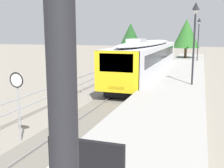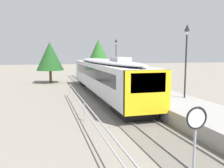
# 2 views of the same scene
# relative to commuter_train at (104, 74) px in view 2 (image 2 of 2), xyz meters

# --- Properties ---
(ground_plane) EXTENTS (160.00, 160.00, 0.00)m
(ground_plane) POSITION_rel_commuter_train_xyz_m (-3.00, -7.19, -2.15)
(ground_plane) COLOR gray
(track_rails) EXTENTS (3.20, 60.00, 0.14)m
(track_rails) POSITION_rel_commuter_train_xyz_m (0.00, -7.19, -2.12)
(track_rails) COLOR #6B665B
(track_rails) RESTS_ON ground
(commuter_train) EXTENTS (2.82, 20.98, 3.74)m
(commuter_train) POSITION_rel_commuter_train_xyz_m (0.00, 0.00, 0.00)
(commuter_train) COLOR silver
(commuter_train) RESTS_ON track_rails
(station_platform) EXTENTS (3.90, 60.00, 0.90)m
(station_platform) POSITION_rel_commuter_train_xyz_m (3.25, -7.19, -1.70)
(station_platform) COLOR #999691
(station_platform) RESTS_ON ground
(platform_lamp_mid_platform) EXTENTS (0.34, 0.34, 5.35)m
(platform_lamp_mid_platform) POSITION_rel_commuter_train_xyz_m (4.36, -7.24, 2.47)
(platform_lamp_mid_platform) COLOR #232328
(platform_lamp_mid_platform) RESTS_ON station_platform
(platform_lamp_far_end) EXTENTS (0.34, 0.34, 5.35)m
(platform_lamp_far_end) POSITION_rel_commuter_train_xyz_m (4.36, 10.58, 2.47)
(platform_lamp_far_end) COLOR #232328
(platform_lamp_far_end) RESTS_ON station_platform
(speed_limit_sign) EXTENTS (0.61, 0.10, 2.81)m
(speed_limit_sign) POSITION_rel_commuter_train_xyz_m (-1.82, -17.36, -0.03)
(speed_limit_sign) COLOR #9EA0A5
(speed_limit_sign) RESTS_ON ground
(tree_behind_carpark) EXTENTS (3.78, 3.78, 6.39)m
(tree_behind_carpark) POSITION_rel_commuter_train_xyz_m (2.65, 14.62, 2.18)
(tree_behind_carpark) COLOR brown
(tree_behind_carpark) RESTS_ON ground
(tree_behind_station_far) EXTENTS (3.80, 3.80, 5.79)m
(tree_behind_station_far) POSITION_rel_commuter_train_xyz_m (-4.87, 12.14, 1.64)
(tree_behind_station_far) COLOR brown
(tree_behind_station_far) RESTS_ON ground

